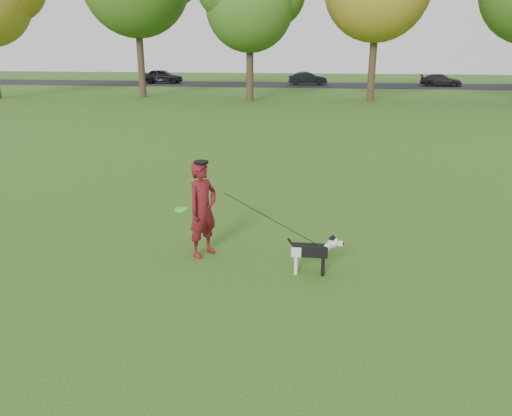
# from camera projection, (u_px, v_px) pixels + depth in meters

# --- Properties ---
(ground) EXTENTS (120.00, 120.00, 0.00)m
(ground) POSITION_uv_depth(u_px,v_px,m) (267.00, 254.00, 9.06)
(ground) COLOR #285116
(ground) RESTS_ON ground
(road) EXTENTS (120.00, 7.00, 0.02)m
(road) POSITION_uv_depth(u_px,v_px,m) (314.00, 85.00, 46.73)
(road) COLOR black
(road) RESTS_ON ground
(man) EXTENTS (0.68, 0.75, 1.72)m
(man) POSITION_uv_depth(u_px,v_px,m) (203.00, 209.00, 8.78)
(man) COLOR #590C20
(man) RESTS_ON ground
(dog) EXTENTS (0.93, 0.19, 0.70)m
(dog) POSITION_uv_depth(u_px,v_px,m) (314.00, 250.00, 8.16)
(dog) COLOR black
(dog) RESTS_ON ground
(car_left) EXTENTS (3.97, 1.73, 1.33)m
(car_left) POSITION_uv_depth(u_px,v_px,m) (162.00, 76.00, 48.36)
(car_left) COLOR black
(car_left) RESTS_ON road
(car_mid) EXTENTS (3.69, 1.59, 1.18)m
(car_mid) POSITION_uv_depth(u_px,v_px,m) (307.00, 78.00, 46.62)
(car_mid) COLOR black
(car_mid) RESTS_ON road
(car_right) EXTENTS (3.82, 1.99, 1.06)m
(car_right) POSITION_uv_depth(u_px,v_px,m) (441.00, 80.00, 45.14)
(car_right) COLOR #232127
(car_right) RESTS_ON road
(man_held_items) EXTENTS (2.61, 0.67, 1.26)m
(man_held_items) POSITION_uv_depth(u_px,v_px,m) (272.00, 219.00, 8.35)
(man_held_items) COLOR #47FA1F
(man_held_items) RESTS_ON ground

